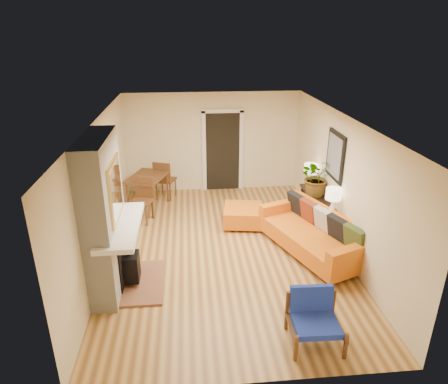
{
  "coord_description": "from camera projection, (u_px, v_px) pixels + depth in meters",
  "views": [
    {
      "loc": [
        -0.67,
        -6.87,
        4.08
      ],
      "look_at": [
        0.0,
        0.2,
        1.15
      ],
      "focal_mm": 32.0,
      "sensor_mm": 36.0,
      "label": 1
    }
  ],
  "objects": [
    {
      "name": "sofa",
      "position": [
        315.0,
        233.0,
        7.72
      ],
      "size": [
        1.76,
        2.5,
        0.91
      ],
      "color": "silver",
      "rests_on": "ground"
    },
    {
      "name": "houseplant",
      "position": [
        317.0,
        177.0,
        8.49
      ],
      "size": [
        0.84,
        0.75,
        0.84
      ],
      "primitive_type": "imported",
      "rotation": [
        0.0,
        0.0,
        0.14
      ],
      "color": "#1E5919",
      "rests_on": "console_table"
    },
    {
      "name": "lamp_near",
      "position": [
        333.0,
        198.0,
        7.62
      ],
      "size": [
        0.3,
        0.3,
        0.54
      ],
      "color": "white",
      "rests_on": "console_table"
    },
    {
      "name": "room_shell",
      "position": [
        239.0,
        151.0,
        9.94
      ],
      "size": [
        6.5,
        6.5,
        6.5
      ],
      "color": "tan",
      "rests_on": "ground"
    },
    {
      "name": "dining_table",
      "position": [
        151.0,
        183.0,
        9.48
      ],
      "size": [
        1.23,
        1.91,
        1.01
      ],
      "color": "brown",
      "rests_on": "ground"
    },
    {
      "name": "console_table",
      "position": [
        319.0,
        205.0,
        8.49
      ],
      "size": [
        0.34,
        1.85,
        0.72
      ],
      "color": "black",
      "rests_on": "ground"
    },
    {
      "name": "fireplace",
      "position": [
        106.0,
        220.0,
        6.37
      ],
      "size": [
        1.09,
        1.68,
        2.6
      ],
      "color": "white",
      "rests_on": "ground"
    },
    {
      "name": "blue_chair",
      "position": [
        314.0,
        315.0,
        5.52
      ],
      "size": [
        0.73,
        0.72,
        0.74
      ],
      "color": "brown",
      "rests_on": "ground"
    },
    {
      "name": "ottoman",
      "position": [
        243.0,
        215.0,
        8.83
      ],
      "size": [
        0.95,
        0.95,
        0.42
      ],
      "color": "silver",
      "rests_on": "ground"
    },
    {
      "name": "lamp_far",
      "position": [
        310.0,
        172.0,
        8.98
      ],
      "size": [
        0.3,
        0.3,
        0.54
      ],
      "color": "white",
      "rests_on": "console_table"
    }
  ]
}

